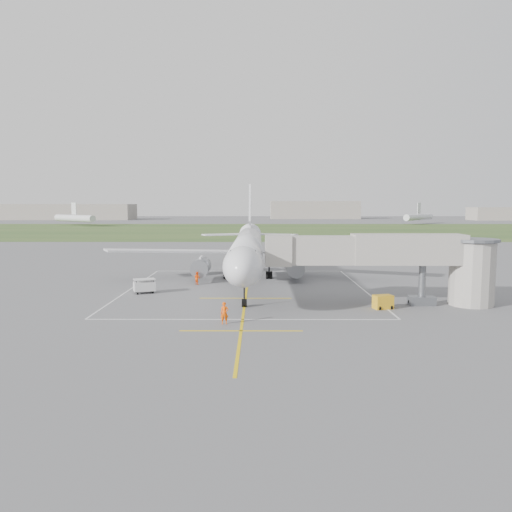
{
  "coord_description": "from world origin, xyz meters",
  "views": [
    {
      "loc": [
        1.38,
        -63.45,
        10.25
      ],
      "look_at": [
        1.13,
        -4.0,
        4.0
      ],
      "focal_mm": 35.0,
      "sensor_mm": 36.0,
      "label": 1
    }
  ],
  "objects_px": {
    "baggage_cart": "(144,286)",
    "airliner": "(247,249)",
    "gpu_unit": "(383,302)",
    "ramp_worker_wing": "(197,278)",
    "jet_bridge": "(400,259)",
    "ramp_worker_nose": "(224,313)"
  },
  "relations": [
    {
      "from": "airliner",
      "to": "gpu_unit",
      "type": "distance_m",
      "value": 21.43
    },
    {
      "from": "ramp_worker_nose",
      "to": "ramp_worker_wing",
      "type": "distance_m",
      "value": 21.56
    },
    {
      "from": "airliner",
      "to": "ramp_worker_wing",
      "type": "bearing_deg",
      "value": -167.36
    },
    {
      "from": "gpu_unit",
      "to": "ramp_worker_wing",
      "type": "distance_m",
      "value": 24.82
    },
    {
      "from": "baggage_cart",
      "to": "airliner",
      "type": "bearing_deg",
      "value": 12.4
    },
    {
      "from": "ramp_worker_nose",
      "to": "gpu_unit",
      "type": "bearing_deg",
      "value": 15.66
    },
    {
      "from": "baggage_cart",
      "to": "ramp_worker_wing",
      "type": "relative_size",
      "value": 1.68
    },
    {
      "from": "airliner",
      "to": "ramp_worker_wing",
      "type": "height_order",
      "value": "airliner"
    },
    {
      "from": "ramp_worker_wing",
      "to": "ramp_worker_nose",
      "type": "bearing_deg",
      "value": 149.59
    },
    {
      "from": "gpu_unit",
      "to": "ramp_worker_wing",
      "type": "xyz_separation_m",
      "value": [
        -20.0,
        14.69,
        0.15
      ]
    },
    {
      "from": "baggage_cart",
      "to": "ramp_worker_wing",
      "type": "xyz_separation_m",
      "value": [
        5.31,
        6.27,
        -0.03
      ]
    },
    {
      "from": "airliner",
      "to": "jet_bridge",
      "type": "relative_size",
      "value": 2.0
    },
    {
      "from": "airliner",
      "to": "ramp_worker_nose",
      "type": "xyz_separation_m",
      "value": [
        -1.49,
        -22.43,
        -3.44
      ]
    },
    {
      "from": "gpu_unit",
      "to": "baggage_cart",
      "type": "xyz_separation_m",
      "value": [
        -25.31,
        8.42,
        0.19
      ]
    },
    {
      "from": "gpu_unit",
      "to": "airliner",
      "type": "bearing_deg",
      "value": 115.25
    },
    {
      "from": "airliner",
      "to": "jet_bridge",
      "type": "distance_m",
      "value": 21.22
    },
    {
      "from": "jet_bridge",
      "to": "ramp_worker_wing",
      "type": "bearing_deg",
      "value": 149.89
    },
    {
      "from": "ramp_worker_wing",
      "to": "airliner",
      "type": "bearing_deg",
      "value": -120.88
    },
    {
      "from": "airliner",
      "to": "ramp_worker_nose",
      "type": "relative_size",
      "value": 24.52
    },
    {
      "from": "baggage_cart",
      "to": "ramp_worker_nose",
      "type": "height_order",
      "value": "ramp_worker_nose"
    },
    {
      "from": "jet_bridge",
      "to": "gpu_unit",
      "type": "bearing_deg",
      "value": -138.32
    },
    {
      "from": "ramp_worker_wing",
      "to": "gpu_unit",
      "type": "bearing_deg",
      "value": -169.83
    }
  ]
}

